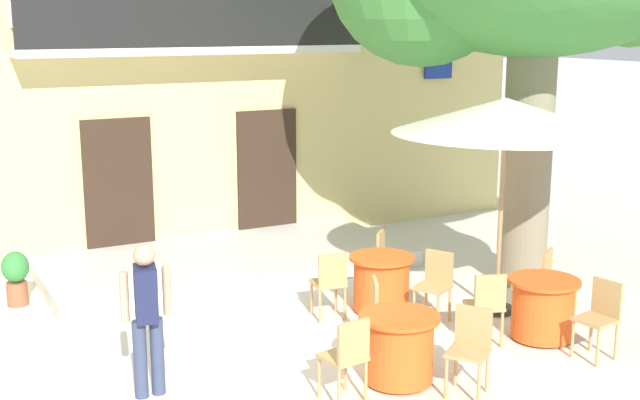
% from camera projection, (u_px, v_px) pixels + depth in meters
% --- Properties ---
extents(ground_plane, '(120.00, 120.00, 0.00)m').
position_uv_depth(ground_plane, '(310.00, 357.00, 9.51)').
color(ground_plane, silver).
extents(building_facade, '(13.00, 5.09, 7.50)m').
position_uv_depth(building_facade, '(154.00, 24.00, 14.93)').
color(building_facade, '#DBC67F').
rests_on(building_facade, ground).
extents(entrance_step_platform, '(5.58, 2.65, 0.25)m').
position_uv_depth(entrance_step_platform, '(227.00, 261.00, 12.85)').
color(entrance_step_platform, silver).
rests_on(entrance_step_platform, ground).
extents(cafe_table_near_tree, '(0.86, 0.86, 0.76)m').
position_uv_depth(cafe_table_near_tree, '(399.00, 348.00, 8.76)').
color(cafe_table_near_tree, '#EA561E').
rests_on(cafe_table_near_tree, ground).
extents(cafe_chair_near_tree_0, '(0.56, 0.56, 0.91)m').
position_uv_depth(cafe_chair_near_tree_0, '(470.00, 345.00, 8.49)').
color(cafe_chair_near_tree_0, tan).
rests_on(cafe_chair_near_tree_0, ground).
extents(cafe_chair_near_tree_1, '(0.53, 0.53, 0.91)m').
position_uv_depth(cafe_chair_near_tree_1, '(384.00, 311.00, 9.46)').
color(cafe_chair_near_tree_1, tan).
rests_on(cafe_chair_near_tree_1, ground).
extents(cafe_chair_near_tree_2, '(0.45, 0.45, 0.91)m').
position_uv_depth(cafe_chair_near_tree_2, '(347.00, 354.00, 8.25)').
color(cafe_chair_near_tree_2, tan).
rests_on(cafe_chair_near_tree_2, ground).
extents(cafe_table_middle, '(0.86, 0.86, 0.76)m').
position_uv_depth(cafe_table_middle, '(543.00, 308.00, 9.96)').
color(cafe_table_middle, '#EA561E').
rests_on(cafe_table_middle, ground).
extents(cafe_chair_middle_0, '(0.55, 0.55, 0.91)m').
position_uv_depth(cafe_chair_middle_0, '(554.00, 280.00, 10.60)').
color(cafe_chair_middle_0, tan).
rests_on(cafe_chair_middle_0, ground).
extents(cafe_chair_middle_1, '(0.51, 0.51, 0.91)m').
position_uv_depth(cafe_chair_middle_1, '(486.00, 303.00, 9.74)').
color(cafe_chair_middle_1, tan).
rests_on(cafe_chair_middle_1, ground).
extents(cafe_chair_middle_2, '(0.45, 0.45, 0.91)m').
position_uv_depth(cafe_chair_middle_2, '(600.00, 314.00, 9.39)').
color(cafe_chair_middle_2, tan).
rests_on(cafe_chair_middle_2, ground).
extents(cafe_table_front, '(0.86, 0.86, 0.76)m').
position_uv_depth(cafe_table_front, '(381.00, 283.00, 10.93)').
color(cafe_table_front, '#EA561E').
rests_on(cafe_table_front, ground).
extents(cafe_chair_front_0, '(0.57, 0.57, 0.91)m').
position_uv_depth(cafe_chair_front_0, '(388.00, 257.00, 11.63)').
color(cafe_chair_front_0, tan).
rests_on(cafe_chair_front_0, ground).
extents(cafe_chair_front_1, '(0.46, 0.46, 0.91)m').
position_uv_depth(cafe_chair_front_1, '(330.00, 280.00, 10.60)').
color(cafe_chair_front_1, tan).
rests_on(cafe_chair_front_1, ground).
extents(cafe_chair_front_2, '(0.54, 0.54, 0.91)m').
position_uv_depth(cafe_chair_front_2, '(435.00, 281.00, 10.55)').
color(cafe_chair_front_2, tan).
rests_on(cafe_chair_front_2, ground).
extents(cafe_umbrella, '(2.90, 2.90, 2.85)m').
position_uv_depth(cafe_umbrella, '(505.00, 117.00, 10.42)').
color(cafe_umbrella, '#997A56').
rests_on(cafe_umbrella, ground).
extents(ground_planter_left, '(0.36, 0.36, 0.75)m').
position_uv_depth(ground_planter_left, '(16.00, 275.00, 11.16)').
color(ground_planter_left, '#995638').
rests_on(ground_planter_left, ground).
extents(pedestrian_near_entrance, '(0.53, 0.38, 1.62)m').
position_uv_depth(pedestrian_near_entrance, '(147.00, 312.00, 8.34)').
color(pedestrian_near_entrance, '#384260').
rests_on(pedestrian_near_entrance, ground).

